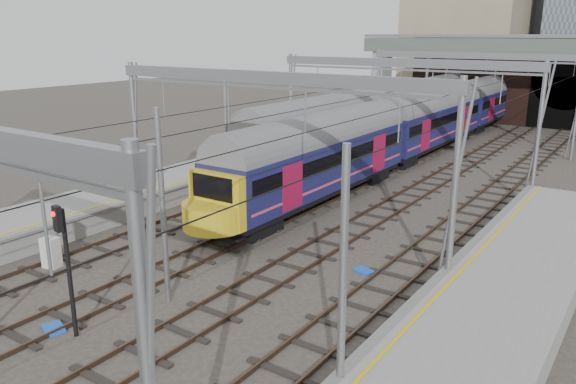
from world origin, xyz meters
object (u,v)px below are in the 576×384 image
Objects in this scene: signal_near_centre at (65,255)px; relay_cabinet at (51,253)px; train_main at (464,108)px; train_second at (418,106)px.

relay_cabinet is at bearing 162.25° from signal_near_centre.
signal_near_centre is (1.36, -43.15, 0.19)m from train_main.
train_second is (-4.00, -1.16, 0.04)m from train_main.
relay_cabinet is at bearing -95.97° from train_main.
signal_near_centre is 6.65m from relay_cabinet.
relay_cabinet is (-5.57, 2.92, -2.17)m from signal_near_centre.
train_main is at bearing 16.11° from train_second.
train_second is at bearing 107.24° from signal_near_centre.
relay_cabinet is (-4.21, -40.23, -1.98)m from train_main.
train_main reaches higher than signal_near_centre.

